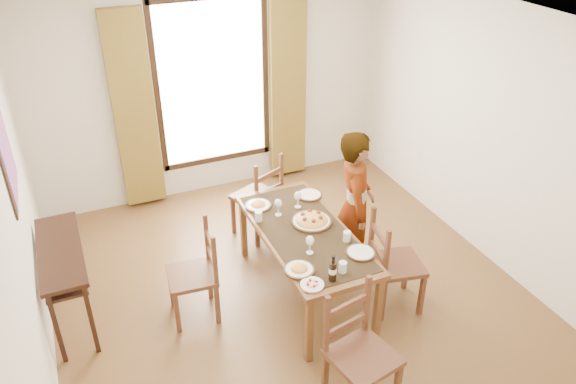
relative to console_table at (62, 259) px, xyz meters
name	(u,v)px	position (x,y,z in m)	size (l,w,h in m)	color
ground	(294,298)	(2.03, -0.60, -0.68)	(5.00, 5.00, 0.00)	#463215
room_shell	(288,156)	(2.03, -0.47, 0.86)	(4.60, 5.10, 2.74)	beige
console_table	(62,259)	(0.00, 0.00, 0.00)	(0.38, 1.20, 0.80)	black
dining_table	(305,237)	(2.16, -0.56, 0.00)	(0.80, 1.78, 0.76)	brown
chair_west	(196,276)	(1.10, -0.43, -0.22)	(0.48, 0.48, 0.99)	#572C1D
chair_north	(259,198)	(2.13, 0.60, -0.20)	(0.60, 0.60, 1.03)	#572C1D
chair_south	(360,355)	(2.00, -1.92, -0.19)	(0.55, 0.55, 1.06)	#572C1D
chair_east	(393,265)	(2.86, -1.05, -0.20)	(0.54, 0.54, 1.03)	#572C1D
man	(355,206)	(2.77, -0.43, 0.13)	(0.59, 0.70, 1.62)	gray
plate_sw	(299,268)	(1.86, -1.08, 0.10)	(0.27, 0.27, 0.05)	silver
plate_se	(361,251)	(2.47, -1.08, 0.10)	(0.27, 0.27, 0.05)	silver
plate_nw	(258,204)	(1.91, 0.03, 0.10)	(0.27, 0.27, 0.05)	silver
plate_ne	(310,194)	(2.48, 0.01, 0.10)	(0.27, 0.27, 0.05)	silver
pasta_platter	(312,218)	(2.28, -0.45, 0.12)	(0.40, 0.40, 0.10)	#B75117
caprese_plate	(312,284)	(1.88, -1.30, 0.09)	(0.20, 0.20, 0.04)	silver
wine_glass_a	(310,245)	(2.05, -0.89, 0.16)	(0.08, 0.08, 0.18)	white
wine_glass_b	(298,199)	(2.27, -0.14, 0.16)	(0.08, 0.08, 0.18)	white
wine_glass_c	(278,207)	(2.04, -0.20, 0.16)	(0.08, 0.08, 0.18)	white
tumbler_a	(347,236)	(2.45, -0.86, 0.12)	(0.07, 0.07, 0.10)	silver
tumbler_b	(259,216)	(1.82, -0.22, 0.12)	(0.07, 0.07, 0.10)	silver
tumbler_c	(343,267)	(2.20, -1.24, 0.12)	(0.07, 0.07, 0.10)	silver
wine_bottle	(333,268)	(2.07, -1.31, 0.20)	(0.07, 0.07, 0.25)	black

